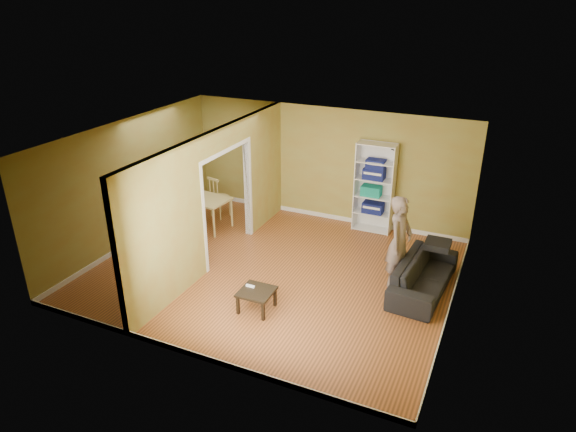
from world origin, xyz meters
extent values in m
plane|color=#AB5D2E|center=(0.00, 0.00, 0.00)|extent=(6.50, 6.50, 0.00)
plane|color=white|center=(0.00, 0.00, 2.60)|extent=(6.50, 6.50, 0.00)
plane|color=olive|center=(0.00, 2.75, 1.30)|extent=(6.50, 0.00, 6.50)
plane|color=olive|center=(0.00, -2.75, 1.30)|extent=(6.50, 0.00, 6.50)
plane|color=olive|center=(-3.25, 0.00, 1.30)|extent=(0.00, 5.50, 5.50)
plane|color=olive|center=(3.25, 0.00, 1.30)|extent=(0.00, 5.50, 5.50)
cube|color=black|center=(1.50, 2.69, 1.90)|extent=(0.10, 0.10, 0.10)
imported|color=black|center=(2.70, 0.50, 0.38)|extent=(2.07, 1.01, 0.77)
imported|color=slate|center=(2.21, 0.51, 1.00)|extent=(0.81, 0.68, 1.99)
cube|color=white|center=(0.77, 2.56, 0.99)|extent=(0.02, 0.37, 1.98)
cube|color=white|center=(1.59, 2.56, 0.99)|extent=(0.02, 0.37, 1.98)
cube|color=white|center=(1.18, 2.73, 0.99)|extent=(0.84, 0.02, 1.98)
cube|color=white|center=(1.18, 2.56, 0.02)|extent=(0.80, 0.37, 0.02)
cube|color=white|center=(1.18, 2.56, 0.41)|extent=(0.80, 0.37, 0.02)
cube|color=white|center=(1.18, 2.56, 0.80)|extent=(0.80, 0.37, 0.02)
cube|color=white|center=(1.18, 2.56, 1.19)|extent=(0.80, 0.37, 0.02)
cube|color=white|center=(1.18, 2.56, 1.58)|extent=(0.80, 0.37, 0.02)
cube|color=white|center=(1.18, 2.56, 1.96)|extent=(0.80, 0.37, 0.02)
cube|color=navy|center=(1.18, 2.56, 0.53)|extent=(0.45, 0.29, 0.23)
cube|color=#1A6C57|center=(1.12, 2.56, 0.92)|extent=(0.42, 0.28, 0.22)
cube|color=navy|center=(1.15, 2.56, 1.31)|extent=(0.45, 0.29, 0.23)
cube|color=navy|center=(1.17, 2.56, 1.50)|extent=(0.40, 0.26, 0.20)
cube|color=black|center=(0.30, -1.28, 0.35)|extent=(0.55, 0.55, 0.04)
cube|color=black|center=(0.07, -1.51, 0.16)|extent=(0.05, 0.05, 0.33)
cube|color=black|center=(0.53, -1.51, 0.16)|extent=(0.05, 0.05, 0.33)
cube|color=black|center=(0.07, -1.05, 0.16)|extent=(0.05, 0.05, 0.33)
cube|color=black|center=(0.53, -1.05, 0.16)|extent=(0.05, 0.05, 0.33)
cube|color=white|center=(0.15, -1.21, 0.38)|extent=(0.15, 0.04, 0.03)
cube|color=tan|center=(-2.28, 1.15, 0.68)|extent=(1.11, 0.74, 0.04)
cylinder|color=tan|center=(-2.79, 0.83, 0.33)|extent=(0.05, 0.05, 0.66)
cylinder|color=tan|center=(-1.77, 0.83, 0.33)|extent=(0.05, 0.05, 0.66)
cylinder|color=tan|center=(-2.79, 1.48, 0.33)|extent=(0.05, 0.05, 0.66)
cylinder|color=tan|center=(-1.77, 1.48, 0.33)|extent=(0.05, 0.05, 0.66)
camera|label=1|loc=(3.75, -7.64, 4.92)|focal=32.00mm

